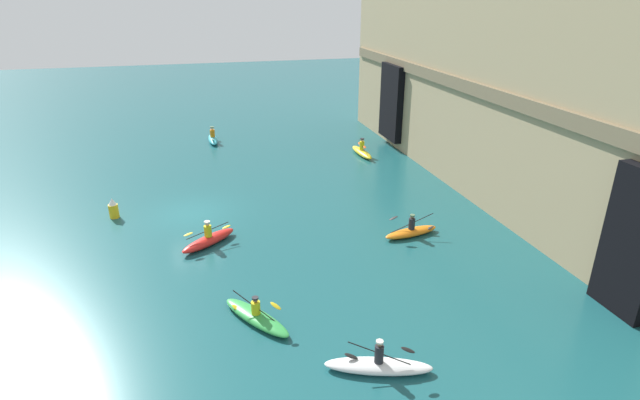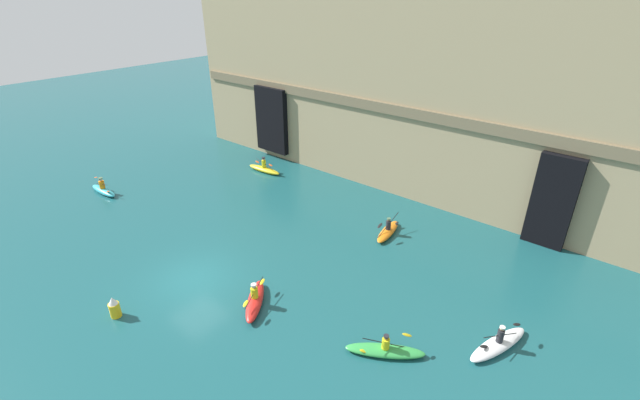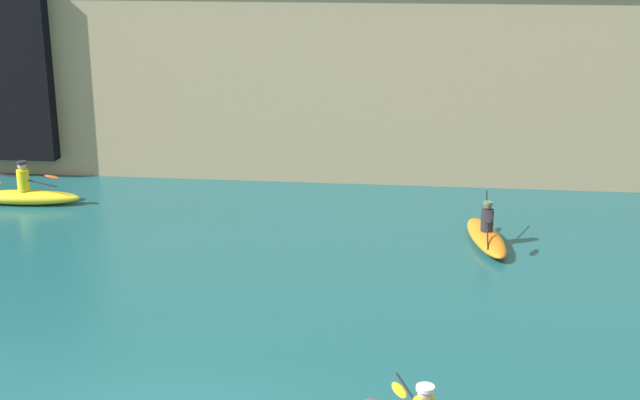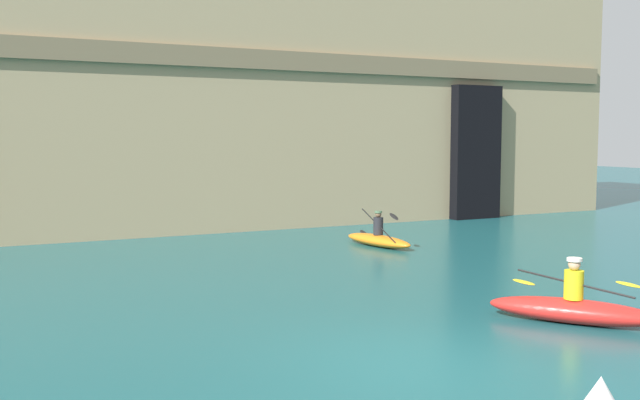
% 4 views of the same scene
% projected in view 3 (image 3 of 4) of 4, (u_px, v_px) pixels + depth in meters
% --- Properties ---
extents(kayak_yellow, '(3.15, 0.86, 1.23)m').
position_uv_depth(kayak_yellow, '(25.00, 195.00, 24.81)').
color(kayak_yellow, yellow).
rests_on(kayak_yellow, ground).
extents(kayak_orange, '(1.17, 2.90, 1.12)m').
position_uv_depth(kayak_orange, '(486.00, 236.00, 21.67)').
color(kayak_orange, orange).
rests_on(kayak_orange, ground).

